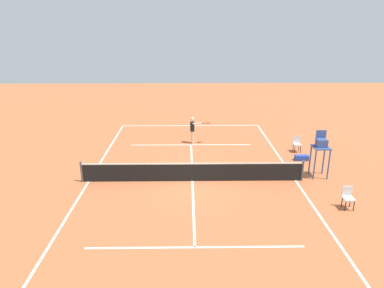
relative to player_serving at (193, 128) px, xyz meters
name	(u,v)px	position (x,y,z in m)	size (l,w,h in m)	color
ground_plane	(192,181)	(0.13, 5.89, -1.03)	(60.00, 60.00, 0.00)	#B76038
court_lines	(192,181)	(0.13, 5.89, -1.03)	(10.41, 20.19, 0.01)	white
tennis_net	(192,172)	(0.13, 5.89, -0.54)	(11.01, 0.10, 1.07)	#4C4C51
player_serving	(193,128)	(0.00, 0.00, 0.00)	(1.31, 0.46, 1.73)	beige
tennis_ball	(171,157)	(1.32, 2.56, -1.00)	(0.07, 0.07, 0.07)	#CCE033
umpire_chair	(321,147)	(-6.30, 5.39, 0.57)	(0.80, 0.80, 2.41)	#38518C
courtside_chair_near	(348,197)	(-6.38, 8.70, -0.50)	(0.44, 0.46, 0.95)	#262626
courtside_chair_mid	(297,143)	(-6.27, 1.70, -0.50)	(0.44, 0.46, 0.95)	#262626
equipment_bag	(302,158)	(-6.15, 3.15, -0.88)	(0.76, 0.32, 0.30)	#2647B7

